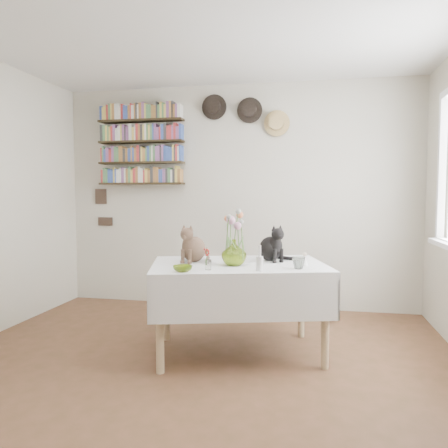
% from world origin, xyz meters
% --- Properties ---
extents(room, '(4.08, 4.58, 2.58)m').
position_xyz_m(room, '(0.00, 0.00, 1.25)').
color(room, brown).
rests_on(room, ground).
extents(dining_table, '(1.54, 1.20, 0.73)m').
position_xyz_m(dining_table, '(0.27, 0.78, 0.55)').
color(dining_table, white).
rests_on(dining_table, room).
extents(tabby_cat, '(0.27, 0.31, 0.31)m').
position_xyz_m(tabby_cat, '(-0.11, 0.81, 0.89)').
color(tabby_cat, brown).
rests_on(tabby_cat, dining_table).
extents(black_cat, '(0.32, 0.33, 0.31)m').
position_xyz_m(black_cat, '(0.50, 0.98, 0.88)').
color(black_cat, black).
rests_on(black_cat, dining_table).
extents(flower_vase, '(0.24, 0.24, 0.20)m').
position_xyz_m(flower_vase, '(0.25, 0.68, 0.83)').
color(flower_vase, '#ADC93B').
rests_on(flower_vase, dining_table).
extents(green_bowl, '(0.16, 0.16, 0.04)m').
position_xyz_m(green_bowl, '(-0.07, 0.34, 0.75)').
color(green_bowl, '#ADC93B').
rests_on(green_bowl, dining_table).
extents(drinking_glass, '(0.10, 0.10, 0.09)m').
position_xyz_m(drinking_glass, '(0.74, 0.62, 0.77)').
color(drinking_glass, white).
rests_on(drinking_glass, dining_table).
extents(candlestick, '(0.05, 0.05, 0.19)m').
position_xyz_m(candlestick, '(0.47, 0.48, 0.79)').
color(candlestick, white).
rests_on(candlestick, dining_table).
extents(berry_jar, '(0.05, 0.05, 0.18)m').
position_xyz_m(berry_jar, '(0.10, 0.45, 0.81)').
color(berry_jar, white).
rests_on(berry_jar, dining_table).
extents(porcelain_figurine, '(0.06, 0.06, 0.10)m').
position_xyz_m(porcelain_figurine, '(0.78, 0.76, 0.77)').
color(porcelain_figurine, white).
rests_on(porcelain_figurine, dining_table).
extents(flower_bouquet, '(0.17, 0.13, 0.39)m').
position_xyz_m(flower_bouquet, '(0.25, 0.69, 1.07)').
color(flower_bouquet, '#4C7233').
rests_on(flower_bouquet, flower_vase).
extents(bookshelf_unit, '(1.00, 0.16, 0.91)m').
position_xyz_m(bookshelf_unit, '(-1.10, 2.16, 1.84)').
color(bookshelf_unit, '#2F2514').
rests_on(bookshelf_unit, room).
extents(wall_hats, '(0.98, 0.09, 0.48)m').
position_xyz_m(wall_hats, '(0.12, 2.19, 2.17)').
color(wall_hats, black).
rests_on(wall_hats, room).
extents(wall_art_plaques, '(0.21, 0.02, 0.44)m').
position_xyz_m(wall_art_plaques, '(-1.63, 2.23, 1.12)').
color(wall_art_plaques, '#38281E').
rests_on(wall_art_plaques, room).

